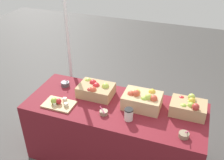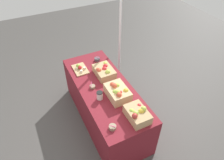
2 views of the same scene
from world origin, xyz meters
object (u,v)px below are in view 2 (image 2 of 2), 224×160
at_px(sample_bowl_far, 97,59).
at_px(sample_bowl_near, 92,87).
at_px(apple_crate_left, 137,114).
at_px(apple_crate_right, 104,71).
at_px(coffee_cup, 100,96).
at_px(sample_bowl_mid, 113,127).
at_px(apple_crate_middle, 118,92).
at_px(cutting_board_front, 80,68).
at_px(tent_pole, 120,34).

bearing_deg(sample_bowl_far, sample_bowl_near, -28.81).
relative_size(apple_crate_left, apple_crate_right, 0.92).
relative_size(sample_bowl_far, coffee_cup, 0.83).
bearing_deg(sample_bowl_mid, apple_crate_middle, 146.40).
distance_m(apple_crate_middle, sample_bowl_far, 0.96).
bearing_deg(coffee_cup, sample_bowl_far, 159.16).
xyz_separation_m(cutting_board_front, sample_bowl_far, (-0.12, 0.36, 0.00)).
xyz_separation_m(cutting_board_front, tent_pole, (-0.36, 0.94, 0.23)).
relative_size(apple_crate_middle, sample_bowl_far, 3.74).
relative_size(apple_crate_left, sample_bowl_far, 3.36).
bearing_deg(sample_bowl_mid, tent_pole, 149.56).
bearing_deg(sample_bowl_mid, coffee_cup, 173.35).
height_order(apple_crate_left, sample_bowl_near, apple_crate_left).
bearing_deg(sample_bowl_near, sample_bowl_far, 151.19).
bearing_deg(apple_crate_left, sample_bowl_mid, -88.73).
xyz_separation_m(sample_bowl_near, coffee_cup, (0.26, 0.01, 0.04)).
relative_size(apple_crate_right, coffee_cup, 3.04).
relative_size(cutting_board_front, sample_bowl_far, 3.16).
bearing_deg(sample_bowl_near, cutting_board_front, -177.82).
relative_size(apple_crate_left, cutting_board_front, 1.07).
xyz_separation_m(apple_crate_middle, sample_bowl_mid, (0.46, -0.31, -0.06)).
height_order(sample_bowl_near, tent_pole, tent_pole).
bearing_deg(sample_bowl_far, cutting_board_front, -72.16).
distance_m(cutting_board_front, tent_pole, 1.04).
distance_m(apple_crate_middle, tent_pole, 1.38).
distance_m(cutting_board_front, sample_bowl_far, 0.38).
distance_m(sample_bowl_near, coffee_cup, 0.26).
relative_size(apple_crate_left, apple_crate_middle, 0.90).
xyz_separation_m(apple_crate_left, sample_bowl_mid, (0.01, -0.36, -0.05)).
bearing_deg(cutting_board_front, coffee_cup, 1.95).
relative_size(sample_bowl_near, tent_pole, 0.04).
bearing_deg(sample_bowl_mid, sample_bowl_near, 175.99).
bearing_deg(tent_pole, coffee_cup, -39.08).
distance_m(sample_bowl_near, sample_bowl_mid, 0.80).
distance_m(coffee_cup, tent_pole, 1.46).
bearing_deg(apple_crate_left, apple_crate_middle, -173.81).
xyz_separation_m(sample_bowl_far, tent_pole, (-0.25, 0.58, 0.23)).
bearing_deg(sample_bowl_near, tent_pole, 133.29).
distance_m(apple_crate_middle, sample_bowl_mid, 0.56).
height_order(apple_crate_left, apple_crate_middle, apple_crate_middle).
relative_size(coffee_cup, tent_pole, 0.06).
xyz_separation_m(apple_crate_left, sample_bowl_far, (-1.41, 0.04, -0.05)).
bearing_deg(apple_crate_right, tent_pole, 136.11).
bearing_deg(sample_bowl_far, apple_crate_middle, -5.34).
bearing_deg(apple_crate_right, sample_bowl_near, -54.05).
xyz_separation_m(apple_crate_right, tent_pole, (-0.66, 0.64, 0.19)).
height_order(sample_bowl_near, sample_bowl_mid, sample_bowl_mid).
xyz_separation_m(apple_crate_middle, cutting_board_front, (-0.84, -0.27, -0.06)).
height_order(apple_crate_middle, coffee_cup, apple_crate_middle).
relative_size(apple_crate_right, sample_bowl_far, 3.67).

